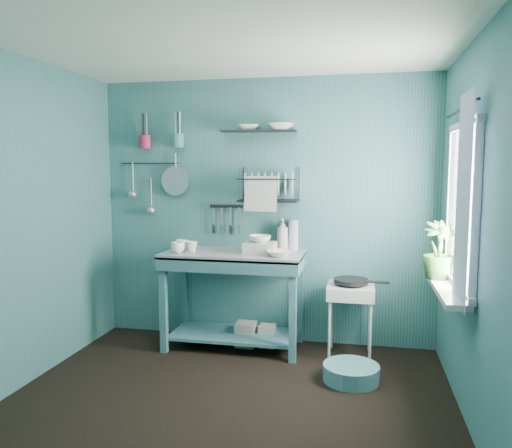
% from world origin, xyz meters
% --- Properties ---
extents(floor, '(3.20, 3.20, 0.00)m').
position_xyz_m(floor, '(0.00, 0.00, 0.00)').
color(floor, black).
rests_on(floor, ground).
extents(ceiling, '(3.20, 3.20, 0.00)m').
position_xyz_m(ceiling, '(0.00, 0.00, 2.50)').
color(ceiling, silver).
rests_on(ceiling, ground).
extents(wall_back, '(3.20, 0.00, 3.20)m').
position_xyz_m(wall_back, '(0.00, 1.50, 1.25)').
color(wall_back, '#346B6A').
rests_on(wall_back, ground).
extents(wall_front, '(3.20, 0.00, 3.20)m').
position_xyz_m(wall_front, '(0.00, -1.50, 1.25)').
color(wall_front, '#346B6A').
rests_on(wall_front, ground).
extents(wall_left, '(0.00, 3.00, 3.00)m').
position_xyz_m(wall_left, '(-1.60, 0.00, 1.25)').
color(wall_left, '#346B6A').
rests_on(wall_left, ground).
extents(wall_right, '(0.00, 3.00, 3.00)m').
position_xyz_m(wall_right, '(1.60, 0.00, 1.25)').
color(wall_right, '#346B6A').
rests_on(wall_right, ground).
extents(work_counter, '(1.31, 0.71, 0.90)m').
position_xyz_m(work_counter, '(-0.23, 1.21, 0.45)').
color(work_counter, '#356870').
rests_on(work_counter, floor).
extents(mug_left, '(0.12, 0.12, 0.10)m').
position_xyz_m(mug_left, '(-0.71, 1.05, 0.95)').
color(mug_left, white).
rests_on(mug_left, work_counter).
extents(mug_mid, '(0.14, 0.14, 0.09)m').
position_xyz_m(mug_mid, '(-0.61, 1.15, 0.95)').
color(mug_mid, white).
rests_on(mug_mid, work_counter).
extents(mug_right, '(0.17, 0.17, 0.10)m').
position_xyz_m(mug_right, '(-0.73, 1.21, 0.95)').
color(mug_right, white).
rests_on(mug_right, work_counter).
extents(wash_tub, '(0.28, 0.22, 0.10)m').
position_xyz_m(wash_tub, '(0.02, 1.19, 0.95)').
color(wash_tub, '#BAB4AA').
rests_on(wash_tub, work_counter).
extents(tub_bowl, '(0.20, 0.19, 0.06)m').
position_xyz_m(tub_bowl, '(0.02, 1.19, 1.03)').
color(tub_bowl, white).
rests_on(tub_bowl, wash_tub).
extents(soap_bottle, '(0.11, 0.12, 0.30)m').
position_xyz_m(soap_bottle, '(0.19, 1.41, 1.05)').
color(soap_bottle, '#BAB4AA').
rests_on(soap_bottle, work_counter).
extents(water_bottle, '(0.09, 0.09, 0.28)m').
position_xyz_m(water_bottle, '(0.29, 1.43, 1.04)').
color(water_bottle, silver).
rests_on(water_bottle, work_counter).
extents(counter_bowl, '(0.22, 0.22, 0.05)m').
position_xyz_m(counter_bowl, '(0.22, 1.06, 0.93)').
color(counter_bowl, white).
rests_on(counter_bowl, work_counter).
extents(hotplate_stand, '(0.45, 0.45, 0.64)m').
position_xyz_m(hotplate_stand, '(0.83, 1.19, 0.32)').
color(hotplate_stand, silver).
rests_on(hotplate_stand, floor).
extents(frying_pan, '(0.30, 0.30, 0.03)m').
position_xyz_m(frying_pan, '(0.83, 1.19, 0.68)').
color(frying_pan, black).
rests_on(frying_pan, hotplate_stand).
extents(knife_strip, '(0.32, 0.06, 0.03)m').
position_xyz_m(knife_strip, '(-0.37, 1.47, 1.29)').
color(knife_strip, black).
rests_on(knife_strip, wall_back).
extents(dish_rack, '(0.55, 0.24, 0.32)m').
position_xyz_m(dish_rack, '(0.06, 1.37, 1.51)').
color(dish_rack, black).
rests_on(dish_rack, wall_back).
extents(upper_shelf, '(0.71, 0.25, 0.01)m').
position_xyz_m(upper_shelf, '(-0.04, 1.40, 2.00)').
color(upper_shelf, black).
rests_on(upper_shelf, wall_back).
extents(shelf_bowl_left, '(0.21, 0.21, 0.05)m').
position_xyz_m(shelf_bowl_left, '(-0.13, 1.40, 2.06)').
color(shelf_bowl_left, white).
rests_on(shelf_bowl_left, upper_shelf).
extents(shelf_bowl_right, '(0.25, 0.25, 0.06)m').
position_xyz_m(shelf_bowl_right, '(0.17, 1.40, 2.09)').
color(shelf_bowl_right, white).
rests_on(shelf_bowl_right, upper_shelf).
extents(utensil_cup_magenta, '(0.11, 0.11, 0.13)m').
position_xyz_m(utensil_cup_magenta, '(-1.17, 1.42, 1.92)').
color(utensil_cup_magenta, '#B52148').
rests_on(utensil_cup_magenta, wall_back).
extents(utensil_cup_teal, '(0.11, 0.11, 0.13)m').
position_xyz_m(utensil_cup_teal, '(-0.84, 1.42, 1.92)').
color(utensil_cup_teal, '#3B7B78').
rests_on(utensil_cup_teal, wall_back).
extents(colander, '(0.28, 0.03, 0.28)m').
position_xyz_m(colander, '(-0.88, 1.45, 1.54)').
color(colander, '#AAACB3').
rests_on(colander, wall_back).
extents(ladle_outer, '(0.01, 0.01, 0.30)m').
position_xyz_m(ladle_outer, '(-1.33, 1.46, 1.57)').
color(ladle_outer, '#AAACB3').
rests_on(ladle_outer, wall_back).
extents(ladle_inner, '(0.01, 0.01, 0.30)m').
position_xyz_m(ladle_inner, '(-1.14, 1.46, 1.41)').
color(ladle_inner, '#AAACB3').
rests_on(ladle_inner, wall_back).
extents(hook_rail, '(0.60, 0.01, 0.01)m').
position_xyz_m(hook_rail, '(-1.15, 1.47, 1.71)').
color(hook_rail, black).
rests_on(hook_rail, wall_back).
extents(window_glass, '(0.00, 1.10, 1.10)m').
position_xyz_m(window_glass, '(1.59, 0.45, 1.40)').
color(window_glass, white).
rests_on(window_glass, wall_right).
extents(windowsill, '(0.16, 0.95, 0.04)m').
position_xyz_m(windowsill, '(1.50, 0.45, 0.81)').
color(windowsill, silver).
rests_on(windowsill, wall_right).
extents(curtain, '(0.00, 1.35, 1.35)m').
position_xyz_m(curtain, '(1.52, 0.15, 1.45)').
color(curtain, silver).
rests_on(curtain, wall_right).
extents(curtain_rod, '(0.02, 1.05, 0.02)m').
position_xyz_m(curtain_rod, '(1.54, 0.45, 2.05)').
color(curtain_rod, black).
rests_on(curtain_rod, wall_right).
extents(potted_plant, '(0.30, 0.30, 0.44)m').
position_xyz_m(potted_plant, '(1.48, 0.74, 1.05)').
color(potted_plant, '#386B2B').
rests_on(potted_plant, windowsill).
extents(storage_tin_large, '(0.18, 0.18, 0.22)m').
position_xyz_m(storage_tin_large, '(-0.13, 1.26, 0.11)').
color(storage_tin_large, gray).
rests_on(storage_tin_large, floor).
extents(storage_tin_small, '(0.15, 0.15, 0.20)m').
position_xyz_m(storage_tin_small, '(0.07, 1.29, 0.10)').
color(storage_tin_small, gray).
rests_on(storage_tin_small, floor).
extents(floor_basin, '(0.44, 0.44, 0.13)m').
position_xyz_m(floor_basin, '(0.85, 0.66, 0.07)').
color(floor_basin, teal).
rests_on(floor_basin, floor).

